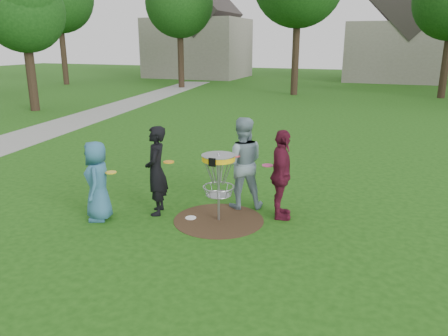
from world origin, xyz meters
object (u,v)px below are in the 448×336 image
(disc_golf_basket, at_px, (219,171))
(player_maroon, at_px, (281,175))
(player_black, at_px, (156,171))
(player_blue, at_px, (97,181))
(player_grey, at_px, (242,163))

(disc_golf_basket, bearing_deg, player_maroon, 27.14)
(player_black, distance_m, disc_golf_basket, 1.32)
(player_blue, relative_size, disc_golf_basket, 1.15)
(player_black, xyz_separation_m, player_grey, (1.50, 0.96, 0.06))
(disc_golf_basket, bearing_deg, player_blue, -161.13)
(player_grey, relative_size, player_maroon, 1.08)
(player_black, distance_m, player_grey, 1.78)
(player_maroon, bearing_deg, player_grey, 58.54)
(player_maroon, bearing_deg, player_black, 92.07)
(player_black, relative_size, disc_golf_basket, 1.32)
(player_black, height_order, disc_golf_basket, player_black)
(player_grey, distance_m, disc_golf_basket, 0.89)
(player_maroon, distance_m, disc_golf_basket, 1.25)
(player_grey, xyz_separation_m, player_maroon, (0.92, -0.31, -0.07))
(player_black, relative_size, player_maroon, 1.01)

